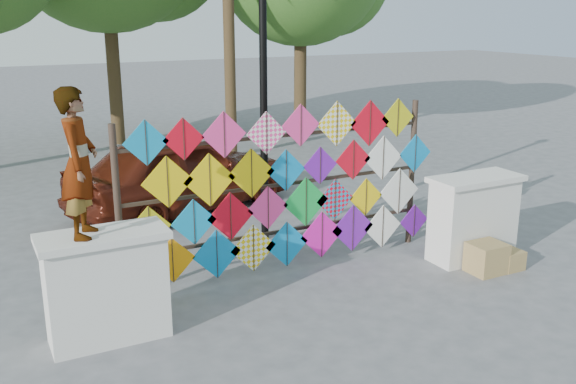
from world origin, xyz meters
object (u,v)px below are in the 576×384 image
object	(u,v)px
vendor_woman	(79,163)
lamppost	(263,73)
kite_rack	(289,189)
sedan	(181,173)

from	to	relation	value
vendor_woman	lamppost	distance (m)	3.91
lamppost	kite_rack	bearing A→B (deg)	-99.37
sedan	lamppost	world-z (taller)	lamppost
kite_rack	vendor_woman	xyz separation A→B (m)	(-2.96, -0.93, 0.89)
vendor_woman	sedan	size ratio (longest dim) A/B	0.38
kite_rack	sedan	bearing A→B (deg)	98.19
vendor_woman	sedan	world-z (taller)	vendor_woman
lamppost	sedan	bearing A→B (deg)	108.22
kite_rack	lamppost	distance (m)	1.98
kite_rack	lamppost	xyz separation A→B (m)	(0.21, 1.27, 1.50)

